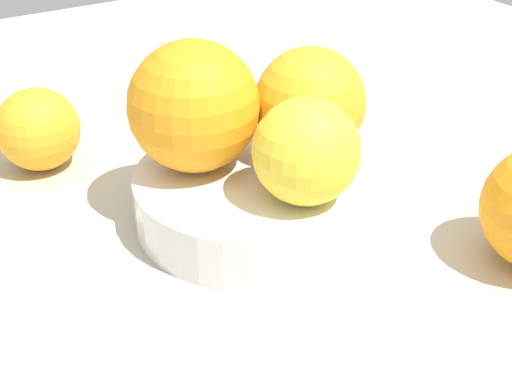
{
  "coord_description": "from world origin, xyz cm",
  "views": [
    {
      "loc": [
        21.88,
        35.23,
        27.0
      ],
      "look_at": [
        0.0,
        0.0,
        2.15
      ],
      "focal_mm": 50.16,
      "sensor_mm": 36.0,
      "label": 1
    }
  ],
  "objects_px": {
    "orange_in_bowl_1": "(310,103)",
    "orange_loose_0": "(38,129)",
    "orange_in_bowl_2": "(306,151)",
    "orange_in_bowl_0": "(194,106)",
    "side_plate": "(251,86)",
    "fruit_bowl": "(256,198)"
  },
  "relations": [
    {
      "from": "fruit_bowl",
      "to": "orange_in_bowl_2",
      "type": "xyz_separation_m",
      "value": [
        -0.01,
        0.04,
        0.05
      ]
    },
    {
      "from": "orange_in_bowl_1",
      "to": "orange_loose_0",
      "type": "relative_size",
      "value": 1.2
    },
    {
      "from": "orange_in_bowl_1",
      "to": "orange_loose_0",
      "type": "height_order",
      "value": "orange_in_bowl_1"
    },
    {
      "from": "orange_in_bowl_0",
      "to": "orange_loose_0",
      "type": "height_order",
      "value": "orange_in_bowl_0"
    },
    {
      "from": "orange_in_bowl_1",
      "to": "orange_in_bowl_0",
      "type": "bearing_deg",
      "value": -19.08
    },
    {
      "from": "fruit_bowl",
      "to": "orange_in_bowl_1",
      "type": "distance_m",
      "value": 0.07
    },
    {
      "from": "orange_in_bowl_2",
      "to": "side_plate",
      "type": "relative_size",
      "value": 0.45
    },
    {
      "from": "fruit_bowl",
      "to": "orange_loose_0",
      "type": "bearing_deg",
      "value": -56.37
    },
    {
      "from": "fruit_bowl",
      "to": "side_plate",
      "type": "bearing_deg",
      "value": -120.74
    },
    {
      "from": "orange_in_bowl_1",
      "to": "orange_loose_0",
      "type": "xyz_separation_m",
      "value": [
        0.15,
        -0.15,
        -0.04
      ]
    },
    {
      "from": "orange_in_bowl_0",
      "to": "orange_in_bowl_1",
      "type": "distance_m",
      "value": 0.08
    },
    {
      "from": "orange_in_bowl_2",
      "to": "orange_loose_0",
      "type": "relative_size",
      "value": 1.05
    },
    {
      "from": "orange_in_bowl_0",
      "to": "orange_in_bowl_2",
      "type": "distance_m",
      "value": 0.08
    },
    {
      "from": "fruit_bowl",
      "to": "orange_in_bowl_2",
      "type": "distance_m",
      "value": 0.07
    },
    {
      "from": "orange_in_bowl_1",
      "to": "side_plate",
      "type": "distance_m",
      "value": 0.21
    },
    {
      "from": "orange_in_bowl_1",
      "to": "orange_loose_0",
      "type": "bearing_deg",
      "value": -44.77
    },
    {
      "from": "orange_in_bowl_1",
      "to": "orange_in_bowl_2",
      "type": "bearing_deg",
      "value": 52.56
    },
    {
      "from": "orange_in_bowl_0",
      "to": "orange_in_bowl_2",
      "type": "xyz_separation_m",
      "value": [
        -0.04,
        0.07,
        -0.01
      ]
    },
    {
      "from": "orange_in_bowl_2",
      "to": "orange_in_bowl_0",
      "type": "bearing_deg",
      "value": -63.56
    },
    {
      "from": "orange_in_bowl_1",
      "to": "orange_in_bowl_2",
      "type": "relative_size",
      "value": 1.14
    },
    {
      "from": "orange_in_bowl_0",
      "to": "orange_loose_0",
      "type": "distance_m",
      "value": 0.15
    },
    {
      "from": "orange_in_bowl_1",
      "to": "fruit_bowl",
      "type": "bearing_deg",
      "value": 6.99
    }
  ]
}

